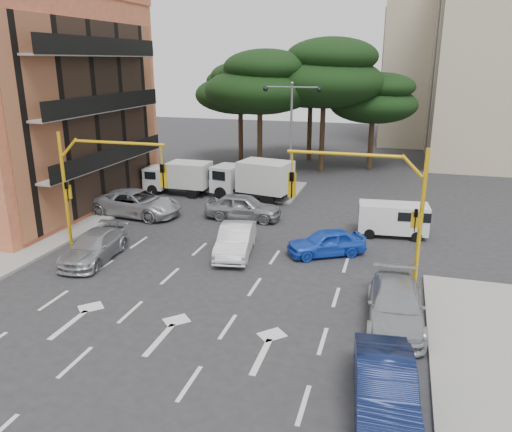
# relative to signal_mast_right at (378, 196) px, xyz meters

# --- Properties ---
(ground) EXTENTS (120.00, 120.00, 0.00)m
(ground) POSITION_rel_signal_mast_right_xyz_m (-6.80, -1.99, -3.88)
(ground) COLOR #28282B
(ground) RESTS_ON ground
(median_strip) EXTENTS (1.40, 6.00, 0.15)m
(median_strip) POSITION_rel_signal_mast_right_xyz_m (-6.80, 14.01, -3.81)
(median_strip) COLOR gray
(median_strip) RESTS_ON ground
(apartment_beige_far) EXTENTS (16.20, 12.15, 16.70)m
(apartment_beige_far) POSITION_rel_signal_mast_right_xyz_m (6.15, 42.01, 4.47)
(apartment_beige_far) COLOR beige
(apartment_beige_far) RESTS_ON ground
(pine_left_near) EXTENTS (9.15, 9.15, 10.23)m
(pine_left_near) POSITION_rel_signal_mast_right_xyz_m (-10.75, 19.96, 3.72)
(pine_left_near) COLOR #382616
(pine_left_near) RESTS_ON ground
(pine_center) EXTENTS (9.98, 9.98, 11.16)m
(pine_center) POSITION_rel_signal_mast_right_xyz_m (-5.75, 21.96, 4.41)
(pine_center) COLOR #382616
(pine_center) RESTS_ON ground
(pine_left_far) EXTENTS (8.32, 8.32, 9.30)m
(pine_left_far) POSITION_rel_signal_mast_right_xyz_m (-13.75, 23.96, 3.03)
(pine_left_far) COLOR #382616
(pine_left_far) RESTS_ON ground
(pine_right) EXTENTS (7.49, 7.49, 8.37)m
(pine_right) POSITION_rel_signal_mast_right_xyz_m (-1.75, 23.96, 2.33)
(pine_right) COLOR #382616
(pine_right) RESTS_ON ground
(pine_back) EXTENTS (9.15, 9.15, 10.23)m
(pine_back) POSITION_rel_signal_mast_right_xyz_m (-7.75, 26.96, 3.72)
(pine_back) COLOR #382616
(pine_back) RESTS_ON ground
(signal_mast_right) EXTENTS (5.79, 0.37, 6.00)m
(signal_mast_right) POSITION_rel_signal_mast_right_xyz_m (0.00, 0.00, 0.00)
(signal_mast_right) COLOR yellow
(signal_mast_right) RESTS_ON ground
(signal_mast_left) EXTENTS (5.79, 0.37, 6.00)m
(signal_mast_left) POSITION_rel_signal_mast_right_xyz_m (-13.61, 0.00, 0.00)
(signal_mast_left) COLOR yellow
(signal_mast_left) RESTS_ON ground
(street_lamp_center) EXTENTS (4.16, 0.36, 7.77)m
(street_lamp_center) POSITION_rel_signal_mast_right_xyz_m (-6.80, 14.01, 1.54)
(street_lamp_center) COLOR slate
(street_lamp_center) RESTS_ON median_strip
(car_white_hatch) EXTENTS (2.30, 4.71, 1.49)m
(car_white_hatch) POSITION_rel_signal_mast_right_xyz_m (-6.79, 1.42, -3.14)
(car_white_hatch) COLOR silver
(car_white_hatch) RESTS_ON ground
(car_blue_compact) EXTENTS (4.17, 3.31, 1.33)m
(car_blue_compact) POSITION_rel_signal_mast_right_xyz_m (-2.42, 2.56, -3.22)
(car_blue_compact) COLOR blue
(car_blue_compact) RESTS_ON ground
(car_silver_wagon) EXTENTS (2.32, 4.82, 1.35)m
(car_silver_wagon) POSITION_rel_signal_mast_right_xyz_m (-13.16, -1.20, -3.21)
(car_silver_wagon) COLOR #999BA1
(car_silver_wagon) RESTS_ON ground
(car_silver_cross_a) EXTENTS (5.95, 3.15, 1.59)m
(car_silver_cross_a) POSITION_rel_signal_mast_right_xyz_m (-14.80, 5.88, -3.09)
(car_silver_cross_a) COLOR #ACADB4
(car_silver_cross_a) RESTS_ON ground
(car_silver_cross_b) EXTENTS (4.67, 1.96, 1.58)m
(car_silver_cross_b) POSITION_rel_signal_mast_right_xyz_m (-8.16, 7.01, -3.10)
(car_silver_cross_b) COLOR gray
(car_silver_cross_b) RESTS_ON ground
(car_navy_parked) EXTENTS (2.10, 4.75, 1.51)m
(car_navy_parked) POSITION_rel_signal_mast_right_xyz_m (0.86, -8.60, -3.13)
(car_navy_parked) COLOR #0B1438
(car_navy_parked) RESTS_ON ground
(car_silver_parked) EXTENTS (2.30, 5.08, 1.44)m
(car_silver_parked) POSITION_rel_signal_mast_right_xyz_m (1.04, -3.50, -3.16)
(car_silver_parked) COLOR #9C9FA4
(car_silver_parked) RESTS_ON ground
(van_white) EXTENTS (3.85, 2.01, 1.86)m
(van_white) POSITION_rel_signal_mast_right_xyz_m (0.66, 6.46, -2.96)
(van_white) COLOR white
(van_white) RESTS_ON ground
(box_truck_a) EXTENTS (4.85, 2.05, 2.38)m
(box_truck_a) POSITION_rel_signal_mast_right_xyz_m (-14.52, 11.46, -2.69)
(box_truck_a) COLOR silver
(box_truck_a) RESTS_ON ground
(box_truck_b) EXTENTS (6.01, 3.39, 2.79)m
(box_truck_b) POSITION_rel_signal_mast_right_xyz_m (-8.96, 11.51, -2.49)
(box_truck_b) COLOR silver
(box_truck_b) RESTS_ON ground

